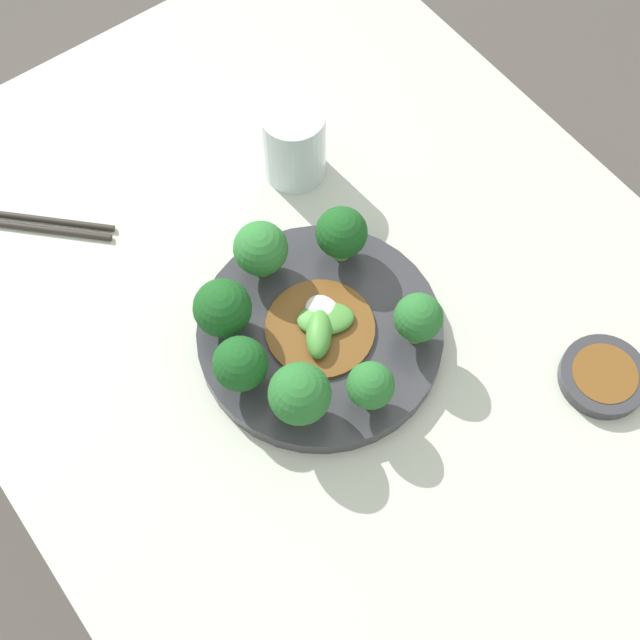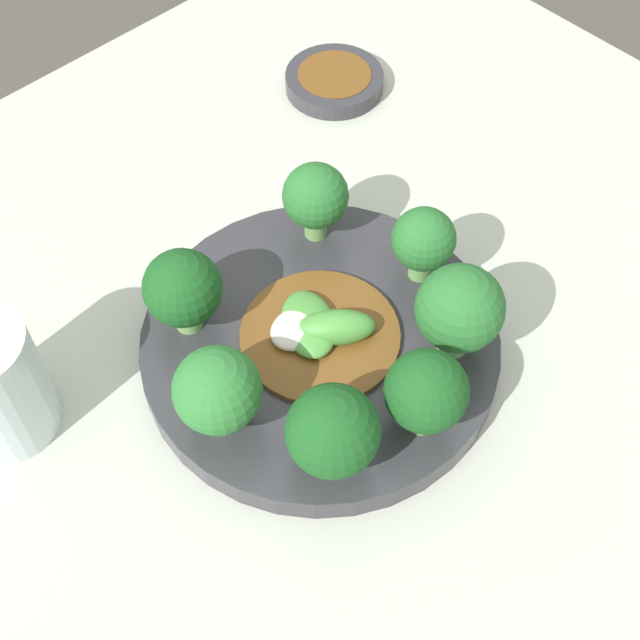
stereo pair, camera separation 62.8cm
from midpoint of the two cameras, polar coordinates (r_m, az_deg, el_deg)
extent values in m
cube|color=#B7BCAD|center=(1.06, -14.69, -26.74)|extent=(0.93, 0.72, 0.72)
cylinder|color=#333338|center=(0.70, -17.74, -21.85)|extent=(0.25, 0.25, 0.02)
cylinder|color=#7AAD5B|center=(0.72, -25.30, -19.61)|extent=(0.02, 0.02, 0.02)
sphere|color=#19511E|center=(0.69, -26.24, -18.84)|extent=(0.05, 0.05, 0.05)
cylinder|color=#89B76B|center=(0.67, -19.10, -29.25)|extent=(0.02, 0.02, 0.02)
sphere|color=#19511E|center=(0.64, -19.93, -28.89)|extent=(0.06, 0.06, 0.06)
cylinder|color=#70A356|center=(0.68, -11.32, -17.50)|extent=(0.02, 0.02, 0.02)
sphere|color=#286B2D|center=(0.65, -11.73, -16.72)|extent=(0.05, 0.05, 0.05)
cylinder|color=#70A356|center=(0.66, -13.35, -27.64)|extent=(0.02, 0.02, 0.02)
sphere|color=#19511E|center=(0.63, -13.94, -27.22)|extent=(0.05, 0.05, 0.05)
cylinder|color=#70A356|center=(0.69, -24.73, -26.03)|extent=(0.02, 0.02, 0.02)
sphere|color=#2D7533|center=(0.66, -25.74, -25.49)|extent=(0.06, 0.06, 0.06)
cylinder|color=#70A356|center=(0.71, -17.03, -14.08)|extent=(0.02, 0.02, 0.02)
sphere|color=#286B2D|center=(0.68, -17.64, -13.15)|extent=(0.05, 0.05, 0.05)
cylinder|color=#89B76B|center=(0.66, -10.32, -22.79)|extent=(0.02, 0.02, 0.02)
sphere|color=#286B2D|center=(0.63, -10.80, -22.09)|extent=(0.06, 0.06, 0.06)
cylinder|color=brown|center=(0.69, -18.02, -21.59)|extent=(0.11, 0.11, 0.00)
ellipsoid|color=#4C933D|center=(0.69, -18.75, -21.00)|extent=(0.06, 0.07, 0.01)
ellipsoid|color=#4C933D|center=(0.68, -17.28, -21.48)|extent=(0.06, 0.05, 0.02)
ellipsoid|color=silver|center=(0.69, -19.35, -21.18)|extent=(0.04, 0.04, 0.01)
cylinder|color=#333338|center=(0.81, -13.28, -2.35)|extent=(0.09, 0.09, 0.01)
cylinder|color=brown|center=(0.80, -13.36, -2.11)|extent=(0.06, 0.06, 0.00)
camera|label=1|loc=(0.31, 90.97, 50.83)|focal=50.00mm
camera|label=2|loc=(0.31, -89.03, -50.83)|focal=50.00mm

